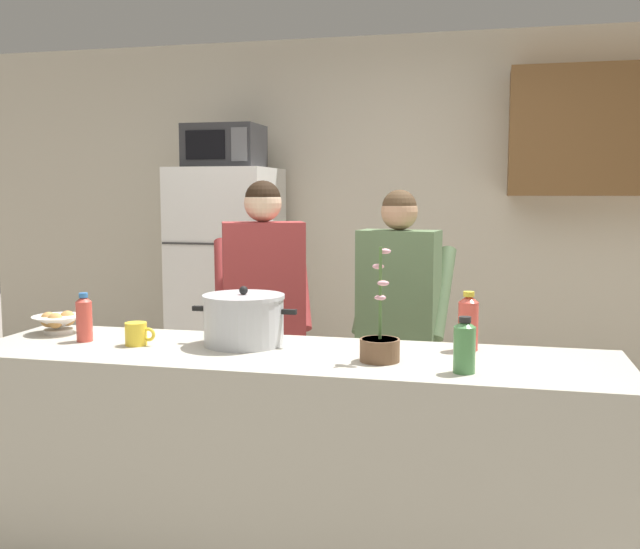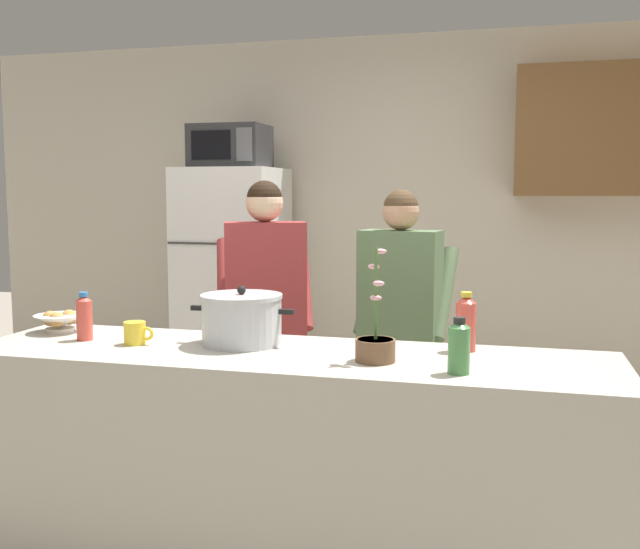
# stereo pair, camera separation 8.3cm
# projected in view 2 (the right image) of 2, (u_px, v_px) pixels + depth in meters

# --- Properties ---
(back_wall_unit) EXTENTS (6.00, 0.48, 2.60)m
(back_wall_unit) POSITION_uv_depth(u_px,v_px,m) (423.00, 214.00, 4.92)
(back_wall_unit) COLOR beige
(back_wall_unit) RESTS_ON ground
(kitchen_island) EXTENTS (2.59, 0.68, 0.92)m
(kitchen_island) POSITION_uv_depth(u_px,v_px,m) (285.00, 464.00, 2.92)
(kitchen_island) COLOR #BCB7A8
(kitchen_island) RESTS_ON ground
(refrigerator) EXTENTS (0.64, 0.68, 1.71)m
(refrigerator) POSITION_uv_depth(u_px,v_px,m) (233.00, 296.00, 4.89)
(refrigerator) COLOR white
(refrigerator) RESTS_ON ground
(microwave) EXTENTS (0.48, 0.37, 0.28)m
(microwave) POSITION_uv_depth(u_px,v_px,m) (230.00, 147.00, 4.76)
(microwave) COLOR #2D2D30
(microwave) RESTS_ON refrigerator
(person_near_pot) EXTENTS (0.59, 0.54, 1.61)m
(person_near_pot) POSITION_uv_depth(u_px,v_px,m) (265.00, 301.00, 3.70)
(person_near_pot) COLOR black
(person_near_pot) RESTS_ON ground
(person_by_sink) EXTENTS (0.52, 0.46, 1.56)m
(person_by_sink) POSITION_uv_depth(u_px,v_px,m) (400.00, 309.00, 3.66)
(person_by_sink) COLOR #726656
(person_by_sink) RESTS_ON ground
(cooking_pot) EXTENTS (0.45, 0.34, 0.25)m
(cooking_pot) POSITION_uv_depth(u_px,v_px,m) (242.00, 319.00, 3.01)
(cooking_pot) COLOR silver
(cooking_pot) RESTS_ON kitchen_island
(coffee_mug) EXTENTS (0.13, 0.09, 0.10)m
(coffee_mug) POSITION_uv_depth(u_px,v_px,m) (136.00, 333.00, 3.01)
(coffee_mug) COLOR yellow
(coffee_mug) RESTS_ON kitchen_island
(bread_bowl) EXTENTS (0.23, 0.23, 0.10)m
(bread_bowl) POSITION_uv_depth(u_px,v_px,m) (60.00, 321.00, 3.28)
(bread_bowl) COLOR white
(bread_bowl) RESTS_ON kitchen_island
(bottle_near_edge) EXTENTS (0.08, 0.08, 0.20)m
(bottle_near_edge) POSITION_uv_depth(u_px,v_px,m) (459.00, 346.00, 2.52)
(bottle_near_edge) COLOR #4C8C4C
(bottle_near_edge) RESTS_ON kitchen_island
(bottle_mid_counter) EXTENTS (0.08, 0.08, 0.24)m
(bottle_mid_counter) POSITION_uv_depth(u_px,v_px,m) (466.00, 322.00, 2.88)
(bottle_mid_counter) COLOR #D84C3F
(bottle_mid_counter) RESTS_ON kitchen_island
(bottle_far_corner) EXTENTS (0.07, 0.07, 0.21)m
(bottle_far_corner) POSITION_uv_depth(u_px,v_px,m) (84.00, 317.00, 3.09)
(bottle_far_corner) COLOR #D84C3F
(bottle_far_corner) RESTS_ON kitchen_island
(potted_orchid) EXTENTS (0.15, 0.15, 0.43)m
(potted_orchid) POSITION_uv_depth(u_px,v_px,m) (375.00, 345.00, 2.70)
(potted_orchid) COLOR brown
(potted_orchid) RESTS_ON kitchen_island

